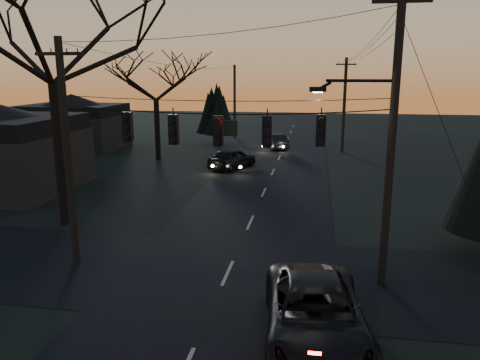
% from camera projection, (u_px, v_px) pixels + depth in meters
% --- Properties ---
extents(main_road, '(8.00, 120.00, 0.02)m').
position_uv_depth(main_road, '(260.00, 201.00, 26.92)').
color(main_road, black).
rests_on(main_road, ground).
extents(cross_road, '(60.00, 7.00, 0.02)m').
position_uv_depth(cross_road, '(228.00, 273.00, 17.31)').
color(cross_road, black).
rests_on(cross_road, ground).
extents(utility_pole_right, '(5.00, 0.30, 10.00)m').
position_uv_depth(utility_pole_right, '(381.00, 284.00, 16.45)').
color(utility_pole_right, black).
rests_on(utility_pole_right, ground).
extents(utility_pole_left, '(1.80, 0.30, 8.50)m').
position_uv_depth(utility_pole_left, '(77.00, 263.00, 18.25)').
color(utility_pole_left, black).
rests_on(utility_pole_left, ground).
extents(utility_pole_far_r, '(1.80, 0.30, 8.50)m').
position_uv_depth(utility_pole_far_r, '(342.00, 152.00, 43.37)').
color(utility_pole_far_r, black).
rests_on(utility_pole_far_r, ground).
extents(utility_pole_far_l, '(0.30, 0.30, 8.00)m').
position_uv_depth(utility_pole_far_l, '(235.00, 137.00, 52.86)').
color(utility_pole_far_l, black).
rests_on(utility_pole_far_l, ground).
extents(span_signal_assembly, '(11.50, 0.44, 1.48)m').
position_uv_depth(span_signal_assembly, '(220.00, 130.00, 16.14)').
color(span_signal_assembly, black).
rests_on(span_signal_assembly, ground).
extents(bare_tree_left, '(10.96, 10.96, 13.45)m').
position_uv_depth(bare_tree_left, '(47.00, 23.00, 20.78)').
color(bare_tree_left, black).
rests_on(bare_tree_left, ground).
extents(bare_tree_dist, '(6.55, 6.55, 9.97)m').
position_uv_depth(bare_tree_dist, '(155.00, 76.00, 38.01)').
color(bare_tree_dist, black).
rests_on(bare_tree_dist, ground).
extents(evergreen_dist, '(3.64, 3.64, 5.63)m').
position_uv_depth(evergreen_dist, '(216.00, 111.00, 46.80)').
color(evergreen_dist, black).
rests_on(evergreen_dist, ground).
extents(house_left_far, '(9.00, 7.00, 5.20)m').
position_uv_depth(house_left_far, '(73.00, 121.00, 44.84)').
color(house_left_far, black).
rests_on(house_left_far, ground).
extents(suv_near, '(3.26, 6.10, 1.63)m').
position_uv_depth(suv_near, '(315.00, 315.00, 12.73)').
color(suv_near, black).
rests_on(suv_near, ground).
extents(sedan_oncoming_a, '(3.51, 5.04, 1.59)m').
position_uv_depth(sedan_oncoming_a, '(232.00, 158.00, 35.76)').
color(sedan_oncoming_a, black).
rests_on(sedan_oncoming_a, ground).
extents(sedan_oncoming_b, '(3.01, 4.60, 1.43)m').
position_uv_depth(sedan_oncoming_b, '(275.00, 141.00, 45.00)').
color(sedan_oncoming_b, black).
rests_on(sedan_oncoming_b, ground).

